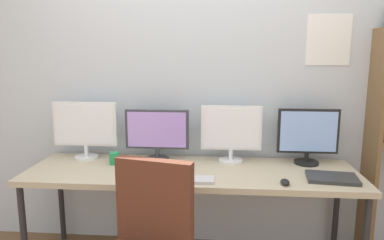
{
  "coord_description": "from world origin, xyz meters",
  "views": [
    {
      "loc": [
        0.21,
        -1.85,
        1.56
      ],
      "look_at": [
        0.0,
        0.65,
        1.09
      ],
      "focal_mm": 33.83,
      "sensor_mm": 36.0,
      "label": 1
    }
  ],
  "objects_px": {
    "keyboard_main": "(188,179)",
    "coffee_mug": "(115,158)",
    "monitor_center_left": "(157,133)",
    "monitor_far_left": "(85,128)",
    "laptop_closed": "(332,178)",
    "desk": "(191,176)",
    "monitor_center_right": "(231,132)",
    "monitor_far_right": "(308,135)",
    "computer_mouse": "(285,182)"
  },
  "relations": [
    {
      "from": "monitor_center_right",
      "to": "laptop_closed",
      "type": "bearing_deg",
      "value": -27.39
    },
    {
      "from": "computer_mouse",
      "to": "desk",
      "type": "bearing_deg",
      "value": 158.44
    },
    {
      "from": "desk",
      "to": "laptop_closed",
      "type": "height_order",
      "value": "laptop_closed"
    },
    {
      "from": "laptop_closed",
      "to": "keyboard_main",
      "type": "bearing_deg",
      "value": -166.95
    },
    {
      "from": "monitor_far_right",
      "to": "coffee_mug",
      "type": "relative_size",
      "value": 4.17
    },
    {
      "from": "monitor_far_right",
      "to": "computer_mouse",
      "type": "bearing_deg",
      "value": -117.05
    },
    {
      "from": "keyboard_main",
      "to": "monitor_far_right",
      "type": "bearing_deg",
      "value": 27.62
    },
    {
      "from": "desk",
      "to": "monitor_center_right",
      "type": "distance_m",
      "value": 0.45
    },
    {
      "from": "coffee_mug",
      "to": "monitor_center_right",
      "type": "bearing_deg",
      "value": 8.55
    },
    {
      "from": "monitor_far_left",
      "to": "coffee_mug",
      "type": "xyz_separation_m",
      "value": [
        0.27,
        -0.13,
        -0.2
      ]
    },
    {
      "from": "monitor_center_right",
      "to": "coffee_mug",
      "type": "bearing_deg",
      "value": -171.45
    },
    {
      "from": "keyboard_main",
      "to": "laptop_closed",
      "type": "relative_size",
      "value": 1.04
    },
    {
      "from": "monitor_center_left",
      "to": "monitor_far_right",
      "type": "height_order",
      "value": "monitor_far_right"
    },
    {
      "from": "keyboard_main",
      "to": "computer_mouse",
      "type": "distance_m",
      "value": 0.61
    },
    {
      "from": "laptop_closed",
      "to": "coffee_mug",
      "type": "distance_m",
      "value": 1.53
    },
    {
      "from": "desk",
      "to": "computer_mouse",
      "type": "height_order",
      "value": "computer_mouse"
    },
    {
      "from": "monitor_far_left",
      "to": "laptop_closed",
      "type": "distance_m",
      "value": 1.83
    },
    {
      "from": "monitor_far_left",
      "to": "coffee_mug",
      "type": "bearing_deg",
      "value": -25.98
    },
    {
      "from": "monitor_center_left",
      "to": "computer_mouse",
      "type": "relative_size",
      "value": 5.07
    },
    {
      "from": "monitor_center_right",
      "to": "computer_mouse",
      "type": "height_order",
      "value": "monitor_center_right"
    },
    {
      "from": "keyboard_main",
      "to": "laptop_closed",
      "type": "bearing_deg",
      "value": 6.34
    },
    {
      "from": "monitor_far_left",
      "to": "coffee_mug",
      "type": "height_order",
      "value": "monitor_far_left"
    },
    {
      "from": "monitor_far_right",
      "to": "computer_mouse",
      "type": "xyz_separation_m",
      "value": [
        -0.23,
        -0.45,
        -0.2
      ]
    },
    {
      "from": "desk",
      "to": "coffee_mug",
      "type": "height_order",
      "value": "coffee_mug"
    },
    {
      "from": "desk",
      "to": "laptop_closed",
      "type": "relative_size",
      "value": 7.28
    },
    {
      "from": "desk",
      "to": "keyboard_main",
      "type": "height_order",
      "value": "keyboard_main"
    },
    {
      "from": "monitor_far_left",
      "to": "computer_mouse",
      "type": "xyz_separation_m",
      "value": [
        1.46,
        -0.45,
        -0.23
      ]
    },
    {
      "from": "monitor_far_left",
      "to": "monitor_center_right",
      "type": "relative_size",
      "value": 1.1
    },
    {
      "from": "monitor_center_right",
      "to": "laptop_closed",
      "type": "height_order",
      "value": "monitor_center_right"
    },
    {
      "from": "desk",
      "to": "computer_mouse",
      "type": "xyz_separation_m",
      "value": [
        0.61,
        -0.24,
        0.07
      ]
    },
    {
      "from": "monitor_far_left",
      "to": "monitor_center_left",
      "type": "xyz_separation_m",
      "value": [
        0.56,
        -0.0,
        -0.03
      ]
    },
    {
      "from": "monitor_far_left",
      "to": "laptop_closed",
      "type": "relative_size",
      "value": 1.56
    },
    {
      "from": "computer_mouse",
      "to": "coffee_mug",
      "type": "height_order",
      "value": "coffee_mug"
    },
    {
      "from": "monitor_center_right",
      "to": "laptop_closed",
      "type": "distance_m",
      "value": 0.77
    },
    {
      "from": "monitor_center_left",
      "to": "computer_mouse",
      "type": "distance_m",
      "value": 1.02
    },
    {
      "from": "keyboard_main",
      "to": "coffee_mug",
      "type": "distance_m",
      "value": 0.66
    },
    {
      "from": "monitor_center_right",
      "to": "monitor_far_right",
      "type": "xyz_separation_m",
      "value": [
        0.56,
        -0.0,
        -0.01
      ]
    },
    {
      "from": "monitor_center_right",
      "to": "coffee_mug",
      "type": "relative_size",
      "value": 4.26
    },
    {
      "from": "monitor_far_right",
      "to": "keyboard_main",
      "type": "distance_m",
      "value": 0.98
    },
    {
      "from": "monitor_far_right",
      "to": "coffee_mug",
      "type": "bearing_deg",
      "value": -174.81
    },
    {
      "from": "monitor_center_right",
      "to": "keyboard_main",
      "type": "relative_size",
      "value": 1.35
    },
    {
      "from": "coffee_mug",
      "to": "monitor_center_left",
      "type": "bearing_deg",
      "value": 23.52
    },
    {
      "from": "monitor_center_left",
      "to": "desk",
      "type": "bearing_deg",
      "value": -37.0
    },
    {
      "from": "monitor_far_right",
      "to": "computer_mouse",
      "type": "relative_size",
      "value": 4.61
    },
    {
      "from": "monitor_far_right",
      "to": "keyboard_main",
      "type": "height_order",
      "value": "monitor_far_right"
    },
    {
      "from": "monitor_center_left",
      "to": "laptop_closed",
      "type": "relative_size",
      "value": 1.52
    },
    {
      "from": "laptop_closed",
      "to": "monitor_center_right",
      "type": "bearing_deg",
      "value": 159.32
    },
    {
      "from": "computer_mouse",
      "to": "monitor_center_left",
      "type": "bearing_deg",
      "value": 153.07
    },
    {
      "from": "monitor_far_right",
      "to": "keyboard_main",
      "type": "bearing_deg",
      "value": -152.38
    },
    {
      "from": "monitor_far_right",
      "to": "coffee_mug",
      "type": "xyz_separation_m",
      "value": [
        -1.42,
        -0.13,
        -0.18
      ]
    }
  ]
}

